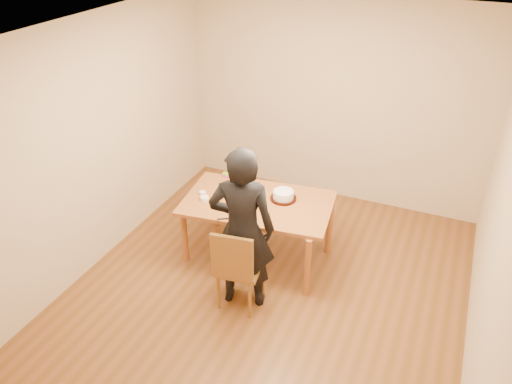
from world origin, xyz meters
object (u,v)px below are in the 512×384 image
at_px(dining_chair, 241,267).
at_px(cake_plate, 283,198).
at_px(person, 242,230).
at_px(dining_table, 258,203).
at_px(cake, 283,195).

bearing_deg(dining_chair, cake_plate, 76.29).
bearing_deg(dining_chair, person, 81.84).
relative_size(dining_table, dining_chair, 4.03).
distance_m(cake, person, 0.90).
bearing_deg(dining_table, cake, 26.33).
xyz_separation_m(dining_table, dining_chair, (0.15, -0.78, -0.28)).
bearing_deg(cake_plate, cake, 0.00).
bearing_deg(cake, dining_chair, -95.54).
height_order(dining_chair, cake_plate, cake_plate).
xyz_separation_m(dining_chair, cake, (0.09, 0.93, 0.36)).
xyz_separation_m(cake, person, (-0.09, -0.89, 0.07)).
relative_size(cake_plate, cake, 1.26).
relative_size(dining_table, person, 0.92).
bearing_deg(cake_plate, dining_chair, -95.54).
distance_m(cake_plate, cake, 0.05).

